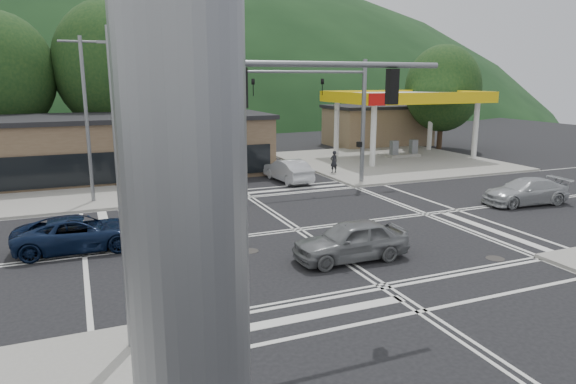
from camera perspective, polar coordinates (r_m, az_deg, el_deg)
name	(u,v)px	position (r m, az deg, el deg)	size (l,w,h in m)	color
ground	(298,230)	(23.73, 1.12, -4.20)	(120.00, 120.00, 0.00)	black
sidewalk_ne	(390,161)	(43.71, 11.30, 3.42)	(16.00, 16.00, 0.15)	gray
gas_station_canopy	(406,100)	(45.17, 12.99, 9.97)	(12.32, 8.34, 5.75)	silver
convenience_store	(378,127)	(54.52, 9.93, 7.18)	(10.00, 6.00, 3.80)	#846B4F
commercial_row	(94,149)	(38.13, -20.73, 4.46)	(24.00, 8.00, 4.00)	brown
hill_north	(121,112)	(111.39, -18.04, 8.44)	(252.00, 126.00, 140.00)	black
tree_n_a	(0,74)	(45.06, -29.40, 11.37)	(8.00, 8.00, 11.75)	#382619
tree_n_b	(111,66)	(44.92, -19.08, 13.11)	(9.00, 9.00, 12.98)	#382619
tree_n_c	(197,82)	(45.94, -10.04, 11.94)	(7.60, 7.60, 10.87)	#382619
tree_n_e	(155,74)	(49.32, -14.61, 12.52)	(8.40, 8.40, 11.98)	#382619
tree_ne	(443,88)	(52.58, 16.82, 10.95)	(7.20, 7.20, 9.99)	#382619
streetlight_nw	(87,112)	(29.86, -21.41, 8.27)	(2.50, 0.25, 9.00)	slate
signal_mast_ne	(347,106)	(33.22, 6.53, 9.43)	(11.65, 0.30, 8.00)	slate
signal_mast_sw	(196,149)	(13.01, -10.16, 4.74)	(9.14, 0.28, 8.00)	slate
car_blue_west	(79,233)	(22.49, -22.17, -4.26)	(2.31, 5.00, 1.39)	#0C1937
car_grey_center	(351,240)	(19.85, 6.98, -5.36)	(1.81, 4.50, 1.53)	slate
car_silver_east	(526,191)	(31.25, 24.89, 0.06)	(1.99, 4.89, 1.42)	#ABAEB2
car_queue_a	(288,170)	(34.54, -0.01, 2.42)	(1.61, 4.61, 1.52)	silver
car_queue_b	(225,162)	(38.37, -6.97, 3.38)	(1.84, 4.58, 1.56)	#B8B8B4
car_northbound	(192,182)	(31.03, -10.63, 1.14)	(2.27, 5.59, 1.62)	slate
pedestrian	(334,162)	(37.09, 5.11, 3.37)	(0.58, 0.38, 1.59)	black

